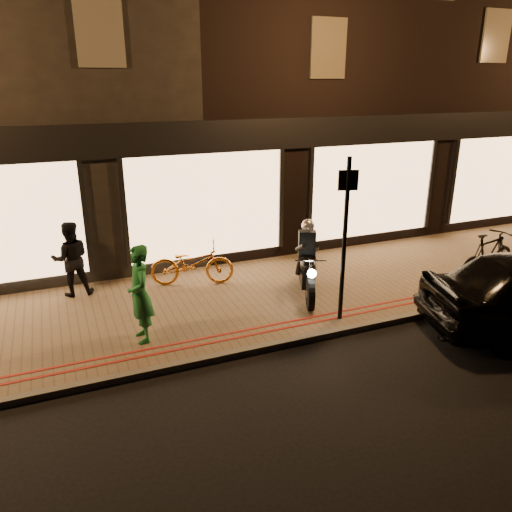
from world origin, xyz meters
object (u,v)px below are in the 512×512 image
at_px(sign_post, 345,232).
at_px(motorcycle, 307,267).
at_px(bicycle_gold, 192,264).
at_px(person_green, 140,294).

bearing_deg(sign_post, motorcycle, 93.60).
distance_m(motorcycle, bicycle_gold, 2.50).
bearing_deg(person_green, sign_post, 77.31).
bearing_deg(person_green, motorcycle, 96.66).
xyz_separation_m(motorcycle, person_green, (-3.46, -0.59, 0.23)).
height_order(motorcycle, person_green, person_green).
bearing_deg(motorcycle, sign_post, -64.36).
bearing_deg(sign_post, bicycle_gold, 128.09).
xyz_separation_m(sign_post, person_green, (-3.54, 0.60, -0.83)).
xyz_separation_m(motorcycle, sign_post, (0.08, -1.19, 1.06)).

